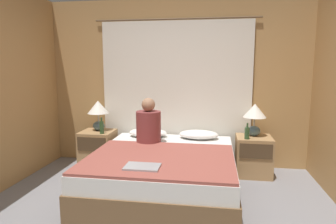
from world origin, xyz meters
TOP-DOWN VIEW (x-y plane):
  - wall_back at (0.00, 2.05)m, footprint 4.02×0.06m
  - curtain_panel at (0.00, 1.99)m, footprint 2.45×0.03m
  - bed at (0.00, 0.97)m, footprint 1.70×1.94m
  - nightstand_left at (-1.14, 1.68)m, footprint 0.48×0.47m
  - nightstand_right at (1.14, 1.68)m, footprint 0.48×0.47m
  - lamp_left at (-1.14, 1.74)m, footprint 0.32×0.32m
  - lamp_right at (1.14, 1.74)m, footprint 0.32×0.32m
  - pillow_left at (-0.37, 1.72)m, footprint 0.56×0.35m
  - pillow_right at (0.37, 1.72)m, footprint 0.56×0.35m
  - blanket_on_bed at (0.00, 0.67)m, footprint 1.64×1.29m
  - person_left_in_bed at (-0.28, 1.35)m, footprint 0.33×0.33m
  - beer_bottle_on_left_stand at (-1.02, 1.54)m, footprint 0.06×0.06m
  - beer_bottle_on_right_stand at (1.03, 1.54)m, footprint 0.07×0.07m
  - laptop_on_bed at (-0.11, 0.31)m, footprint 0.35×0.24m

SIDE VIEW (x-z plane):
  - bed at x=0.00m, z-range 0.00..0.48m
  - nightstand_left at x=-1.14m, z-range 0.00..0.55m
  - nightstand_right at x=1.14m, z-range 0.00..0.55m
  - blanket_on_bed at x=0.00m, z-range 0.48..0.51m
  - laptop_on_bed at x=-0.11m, z-range 0.51..0.53m
  - pillow_left at x=-0.37m, z-range 0.48..0.60m
  - pillow_right at x=0.37m, z-range 0.48..0.60m
  - beer_bottle_on_right_stand at x=1.03m, z-range 0.52..0.74m
  - beer_bottle_on_left_stand at x=-1.02m, z-range 0.52..0.76m
  - person_left_in_bed at x=-0.28m, z-range 0.43..1.04m
  - lamp_left at x=-1.14m, z-range 0.63..1.08m
  - lamp_right at x=1.14m, z-range 0.63..1.08m
  - curtain_panel at x=0.00m, z-range 0.00..2.20m
  - wall_back at x=0.00m, z-range 0.00..2.50m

